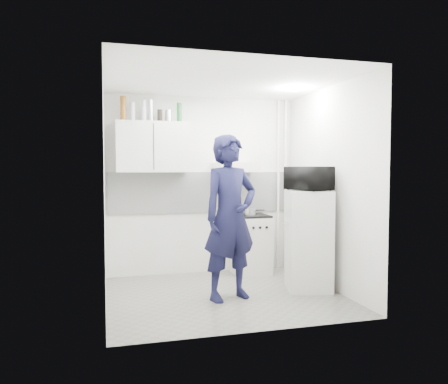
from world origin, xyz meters
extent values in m
plane|color=#5D5D59|center=(0.00, 0.00, 0.00)|extent=(2.80, 2.80, 0.00)
plane|color=white|center=(0.00, 0.00, 2.60)|extent=(2.80, 2.80, 0.00)
plane|color=beige|center=(0.00, 1.25, 1.30)|extent=(2.80, 0.00, 2.80)
plane|color=beige|center=(-1.40, 0.00, 1.30)|extent=(0.00, 2.60, 2.60)
plane|color=beige|center=(1.40, 0.00, 1.30)|extent=(0.00, 2.60, 2.60)
imported|color=black|center=(0.03, -0.16, 0.98)|extent=(0.82, 0.66, 1.95)
cube|color=silver|center=(0.68, 1.00, 0.42)|extent=(0.52, 0.52, 0.84)
cube|color=silver|center=(1.10, -0.05, 0.64)|extent=(0.64, 0.64, 1.27)
cube|color=black|center=(0.68, 1.00, 0.85)|extent=(0.50, 0.50, 0.03)
cylinder|color=silver|center=(0.65, 0.96, 0.91)|extent=(0.15, 0.15, 0.09)
imported|color=black|center=(1.10, -0.05, 1.42)|extent=(0.64, 0.53, 0.30)
cylinder|color=brown|center=(-1.14, 1.07, 2.37)|extent=(0.08, 0.08, 0.34)
cylinder|color=#B2B7BC|center=(-1.02, 1.07, 2.33)|extent=(0.07, 0.07, 0.26)
cylinder|color=#B2B7BC|center=(-0.86, 1.07, 2.35)|extent=(0.07, 0.07, 0.29)
cylinder|color=silver|center=(-0.77, 1.07, 2.35)|extent=(0.07, 0.07, 0.31)
cylinder|color=black|center=(-0.64, 1.07, 2.29)|extent=(0.07, 0.07, 0.17)
cylinder|color=silver|center=(-0.52, 1.07, 2.29)|extent=(0.09, 0.09, 0.17)
cylinder|color=#144C1E|center=(-0.37, 1.07, 2.34)|extent=(0.07, 0.07, 0.28)
cube|color=silver|center=(-0.75, 1.07, 1.85)|extent=(1.00, 0.35, 0.70)
cube|color=silver|center=(0.45, 1.00, 1.57)|extent=(0.60, 0.50, 0.14)
cube|color=white|center=(0.00, 1.24, 1.20)|extent=(2.74, 0.03, 0.60)
cylinder|color=silver|center=(1.30, 1.17, 1.30)|extent=(0.05, 0.05, 2.60)
cylinder|color=silver|center=(1.18, 1.17, 1.30)|extent=(0.04, 0.04, 2.60)
cylinder|color=white|center=(1.00, 0.20, 2.57)|extent=(0.10, 0.10, 0.02)
camera|label=1|loc=(-1.38, -5.08, 1.54)|focal=35.00mm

